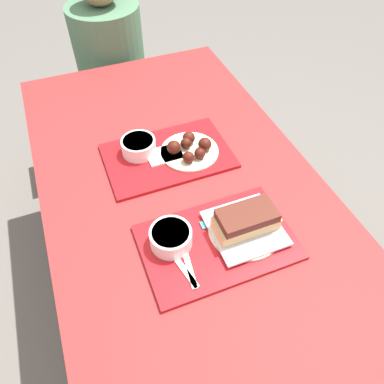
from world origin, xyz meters
TOP-DOWN VIEW (x-y plane):
  - ground_plane at (0.00, 0.00)m, footprint 12.00×12.00m
  - picnic_table at (0.00, 0.00)m, footprint 0.91×1.85m
  - picnic_bench_far at (0.00, 1.14)m, footprint 0.86×0.28m
  - tray_near at (0.01, -0.18)m, footprint 0.44×0.29m
  - tray_far at (-0.00, 0.23)m, footprint 0.44×0.29m
  - bowl_coleslaw_near at (-0.11, -0.13)m, footprint 0.12×0.12m
  - brisket_sandwich_plate at (0.10, -0.17)m, footprint 0.22×0.22m
  - plastic_fork_near at (-0.11, -0.21)m, footprint 0.05×0.17m
  - plastic_knife_near at (-0.09, -0.21)m, footprint 0.04×0.17m
  - condiment_packet at (0.01, -0.11)m, footprint 0.04×0.03m
  - bowl_coleslaw_far at (-0.09, 0.28)m, footprint 0.12×0.12m
  - wings_plate_far at (0.08, 0.21)m, footprint 0.21×0.21m
  - napkin_far at (-0.01, 0.22)m, footprint 0.12×0.09m
  - person_seated_across at (-0.01, 1.14)m, footprint 0.36×0.36m

SIDE VIEW (x-z plane):
  - ground_plane at x=0.00m, z-range 0.00..0.00m
  - picnic_bench_far at x=0.00m, z-range 0.16..0.62m
  - picnic_table at x=0.00m, z-range 0.29..1.05m
  - person_seated_across at x=-0.01m, z-range 0.40..1.08m
  - tray_near at x=0.01m, z-range 0.76..0.77m
  - tray_far at x=0.00m, z-range 0.76..0.77m
  - plastic_fork_near at x=-0.11m, z-range 0.77..0.77m
  - plastic_knife_near at x=-0.09m, z-range 0.77..0.77m
  - condiment_packet at x=0.01m, z-range 0.77..0.78m
  - napkin_far at x=-0.01m, z-range 0.77..0.78m
  - wings_plate_far at x=0.08m, z-range 0.76..0.82m
  - bowl_coleslaw_near at x=-0.11m, z-range 0.77..0.83m
  - bowl_coleslaw_far at x=-0.09m, z-range 0.77..0.83m
  - brisket_sandwich_plate at x=0.10m, z-range 0.76..0.85m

